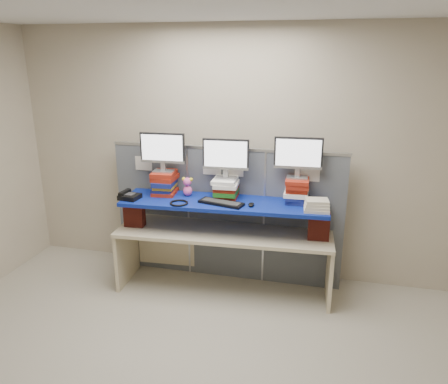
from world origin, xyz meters
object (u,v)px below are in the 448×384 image
(keyboard, at_px, (221,203))
(monitor_left, at_px, (163,150))
(desk, at_px, (224,242))
(monitor_right, at_px, (298,155))
(monitor_center, at_px, (226,156))
(desk_phone, at_px, (129,196))
(blue_board, at_px, (224,203))

(keyboard, bearing_deg, monitor_left, 179.25)
(desk, relative_size, monitor_left, 4.76)
(monitor_right, height_order, keyboard, monitor_right)
(monitor_center, distance_m, keyboard, 0.49)
(desk, relative_size, desk_phone, 10.58)
(desk, xyz_separation_m, monitor_right, (0.73, 0.16, 0.96))
(monitor_left, distance_m, desk_phone, 0.60)
(blue_board, height_order, keyboard, keyboard)
(desk, bearing_deg, monitor_left, 170.17)
(monitor_left, relative_size, monitor_center, 1.00)
(desk, height_order, blue_board, blue_board)
(monitor_center, bearing_deg, desk_phone, -167.18)
(blue_board, xyz_separation_m, keyboard, (-0.01, -0.09, 0.03))
(keyboard, distance_m, desk_phone, 0.99)
(blue_board, distance_m, keyboard, 0.10)
(monitor_center, bearing_deg, desk, -88.15)
(blue_board, height_order, monitor_center, monitor_center)
(blue_board, bearing_deg, monitor_left, 170.17)
(blue_board, relative_size, monitor_left, 4.41)
(monitor_right, bearing_deg, blue_board, -170.84)
(monitor_left, relative_size, desk_phone, 2.22)
(keyboard, bearing_deg, monitor_center, 104.75)
(blue_board, xyz_separation_m, monitor_left, (-0.69, 0.08, 0.51))
(monitor_center, distance_m, desk_phone, 1.10)
(monitor_left, relative_size, monitor_right, 1.00)
(desk, bearing_deg, monitor_right, 9.16)
(desk, xyz_separation_m, blue_board, (0.00, 0.00, 0.45))
(keyboard, bearing_deg, desk_phone, -162.40)
(monitor_left, bearing_deg, monitor_right, -0.00)
(monitor_left, xyz_separation_m, monitor_center, (0.68, 0.04, -0.04))
(blue_board, xyz_separation_m, desk_phone, (-0.99, -0.17, 0.05))
(desk, height_order, desk_phone, desk_phone)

